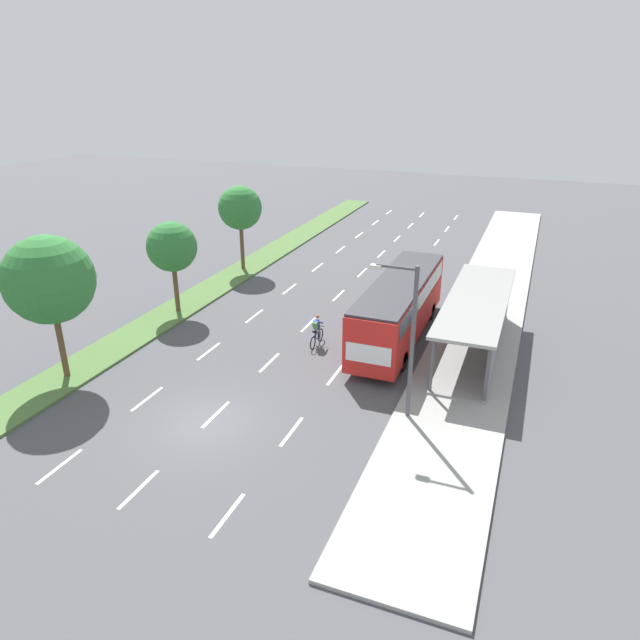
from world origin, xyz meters
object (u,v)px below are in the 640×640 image
(bus_shelter, at_px, (481,320))
(bus, at_px, (399,303))
(median_tree_nearest, at_px, (49,280))
(median_tree_second, at_px, (172,247))
(cyclist, at_px, (317,332))
(streetlight, at_px, (408,333))
(median_tree_third, at_px, (240,208))

(bus_shelter, bearing_deg, bus, 176.59)
(median_tree_nearest, relative_size, median_tree_second, 1.24)
(bus_shelter, xyz_separation_m, cyclist, (-8.08, -2.09, -1.08))
(streetlight, bearing_deg, median_tree_second, 157.20)
(bus_shelter, relative_size, bus, 0.98)
(bus, bearing_deg, cyclist, -148.29)
(bus, distance_m, streetlight, 8.11)
(cyclist, height_order, median_tree_nearest, median_tree_nearest)
(bus_shelter, height_order, streetlight, streetlight)
(bus, bearing_deg, bus_shelter, -3.41)
(median_tree_nearest, bearing_deg, cyclist, 38.19)
(cyclist, xyz_separation_m, median_tree_nearest, (-9.69, -7.62, 4.09))
(median_tree_third, relative_size, streetlight, 0.93)
(streetlight, bearing_deg, median_tree_nearest, -171.38)
(bus_shelter, distance_m, streetlight, 7.90)
(bus, relative_size, cyclist, 6.20)
(bus_shelter, height_order, median_tree_third, median_tree_third)
(median_tree_second, height_order, median_tree_third, median_tree_third)
(bus, xyz_separation_m, streetlight, (2.17, -7.60, 1.82))
(cyclist, bearing_deg, bus, 31.71)
(bus_shelter, bearing_deg, median_tree_third, 155.86)
(median_tree_nearest, height_order, median_tree_second, median_tree_nearest)
(bus_shelter, height_order, cyclist, bus_shelter)
(median_tree_second, bearing_deg, streetlight, -22.80)
(median_tree_nearest, bearing_deg, streetlight, 8.62)
(bus_shelter, relative_size, streetlight, 1.70)
(median_tree_second, xyz_separation_m, median_tree_third, (-0.36, 8.88, 0.50))
(bus, distance_m, median_tree_third, 15.92)
(bus_shelter, distance_m, cyclist, 8.41)
(median_tree_nearest, height_order, streetlight, median_tree_nearest)
(bus_shelter, distance_m, median_tree_nearest, 20.47)
(cyclist, height_order, streetlight, streetlight)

